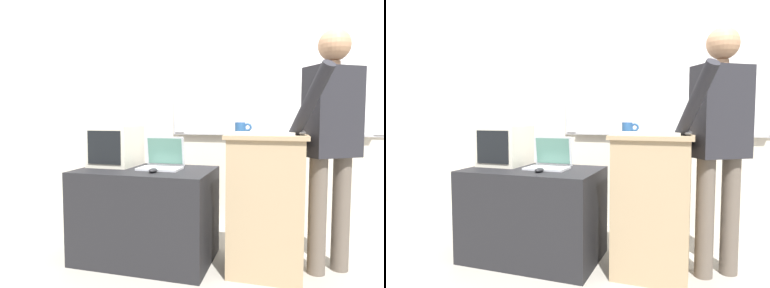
# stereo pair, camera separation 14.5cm
# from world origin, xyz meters

# --- Properties ---
(ground_plane) EXTENTS (30.00, 30.00, 0.00)m
(ground_plane) POSITION_xyz_m (0.00, 0.00, 0.00)
(ground_plane) COLOR gray
(back_wall) EXTENTS (6.40, 0.17, 2.74)m
(back_wall) POSITION_xyz_m (0.02, 1.40, 1.37)
(back_wall) COLOR beige
(back_wall) RESTS_ON ground_plane
(lectern_podium) EXTENTS (0.58, 0.45, 1.04)m
(lectern_podium) POSITION_xyz_m (0.49, 0.32, 0.52)
(lectern_podium) COLOR tan
(lectern_podium) RESTS_ON ground_plane
(side_desk) EXTENTS (1.08, 0.68, 0.74)m
(side_desk) POSITION_xyz_m (-0.47, 0.32, 0.37)
(side_desk) COLOR black
(side_desk) RESTS_ON ground_plane
(person_presenter) EXTENTS (0.56, 0.72, 1.80)m
(person_presenter) POSITION_xyz_m (0.94, 0.46, 1.04)
(person_presenter) COLOR brown
(person_presenter) RESTS_ON ground_plane
(laptop) EXTENTS (0.34, 0.26, 0.26)m
(laptop) POSITION_xyz_m (-0.35, 0.39, 0.82)
(laptop) COLOR #B7BABF
(laptop) RESTS_ON side_desk
(wireless_keyboard) EXTENTS (0.42, 0.15, 0.02)m
(wireless_keyboard) POSITION_xyz_m (0.47, 0.26, 1.05)
(wireless_keyboard) COLOR beige
(wireless_keyboard) RESTS_ON lectern_podium
(computer_mouse_by_laptop) EXTENTS (0.06, 0.10, 0.03)m
(computer_mouse_by_laptop) POSITION_xyz_m (-0.34, 0.17, 0.76)
(computer_mouse_by_laptop) COLOR black
(computer_mouse_by_laptop) RESTS_ON side_desk
(computer_mouse_by_keyboard) EXTENTS (0.06, 0.10, 0.03)m
(computer_mouse_by_keyboard) POSITION_xyz_m (0.73, 0.28, 1.05)
(computer_mouse_by_keyboard) COLOR #BCBCC1
(computer_mouse_by_keyboard) RESTS_ON lectern_podium
(crt_monitor) EXTENTS (0.36, 0.41, 0.35)m
(crt_monitor) POSITION_xyz_m (-0.80, 0.44, 0.92)
(crt_monitor) COLOR beige
(crt_monitor) RESTS_ON side_desk
(coffee_mug) EXTENTS (0.13, 0.08, 0.09)m
(coffee_mug) POSITION_xyz_m (0.28, 0.48, 1.08)
(coffee_mug) COLOR #234C84
(coffee_mug) RESTS_ON lectern_podium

